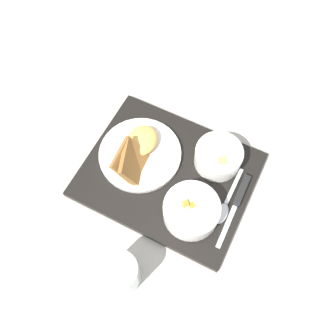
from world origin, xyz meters
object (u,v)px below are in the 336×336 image
Objects in this scene: spoon at (226,204)px; plate_main at (139,153)px; knife at (240,195)px; bowl_salad at (191,210)px; glass_water at (120,273)px; bowl_soup at (218,156)px.

plate_main is at bearing -95.33° from spoon.
plate_main reaches higher than knife.
plate_main reaches higher than bowl_salad.
glass_water is at bearing -28.89° from spoon.
plate_main is at bearing -29.03° from bowl_salad.
bowl_soup is at bearing -94.79° from bowl_salad.
bowl_salad is at bearing 85.21° from bowl_soup.
bowl_soup is 0.19m from plate_main.
plate_main is 0.29m from glass_water.
knife is at bearing 148.81° from spoon.
bowl_salad is 0.15m from bowl_soup.
knife is at bearing 138.71° from bowl_soup.
plate_main reaches higher than spoon.
knife is (-0.26, 0.01, -0.01)m from plate_main.
bowl_soup is 0.10m from knife.
bowl_soup is at bearing -146.70° from spoon.
plate_main is 1.08× the size of knife.
glass_water reaches higher than bowl_salad.
plate_main is at bearing -88.84° from knife.
glass_water reaches higher than spoon.
glass_water reaches higher than bowl_soup.
glass_water is at bearing -30.58° from knife.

